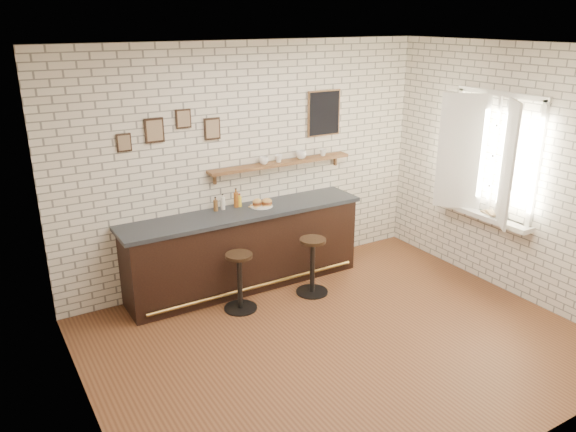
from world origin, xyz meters
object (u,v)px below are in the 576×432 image
bar_stool_left (240,280)px  shelf_cup_a (264,160)px  shelf_cup_c (301,155)px  condiment_bottle_yellow (240,201)px  shelf_cup_b (279,159)px  bar_stool_right (312,264)px  book_upper (488,213)px  bar_counter (245,249)px  sandwich_plate (261,206)px  bitters_bottle_white (223,203)px  book_lower (486,214)px  bitters_bottle_brown (216,205)px  ciabatta_sandwich (262,202)px  shelf_cup_d (323,152)px  bitters_bottle_amber (236,200)px

bar_stool_left → shelf_cup_a: bearing=44.6°
shelf_cup_c → condiment_bottle_yellow: bearing=90.1°
condiment_bottle_yellow → shelf_cup_b: 0.74m
bar_stool_right → book_upper: bearing=-23.8°
book_upper → bar_counter: bearing=179.9°
sandwich_plate → shelf_cup_b: shelf_cup_b is taller
bitters_bottle_white → bar_counter: bearing=-42.2°
sandwich_plate → book_lower: (2.37, -1.50, -0.08)m
bitters_bottle_brown → condiment_bottle_yellow: (0.33, 0.00, -0.00)m
shelf_cup_a → ciabatta_sandwich: bearing=-126.9°
bar_stool_right → shelf_cup_c: (0.33, 0.81, 1.17)m
sandwich_plate → shelf_cup_d: (1.03, 0.16, 0.53)m
bar_stool_right → shelf_cup_d: bearing=50.0°
bitters_bottle_amber → book_lower: 3.12m
ciabatta_sandwich → bar_stool_right: bearing=-61.9°
shelf_cup_b → book_lower: (2.02, -1.66, -0.61)m
condiment_bottle_yellow → shelf_cup_a: size_ratio=1.35×
bitters_bottle_white → ciabatta_sandwich: bearing=-16.5°
bitters_bottle_brown → bar_stool_left: (-0.04, -0.69, -0.71)m
sandwich_plate → shelf_cup_b: size_ratio=2.78×
sandwich_plate → shelf_cup_c: 0.89m
sandwich_plate → book_upper: bearing=-32.8°
condiment_bottle_yellow → book_lower: size_ratio=0.81×
shelf_cup_d → book_lower: bearing=-50.7°
book_lower → book_upper: book_upper is taller
sandwich_plate → condiment_bottle_yellow: bearing=148.9°
book_upper → shelf_cup_a: bearing=172.3°
book_lower → bitters_bottle_amber: bearing=152.6°
sandwich_plate → bitters_bottle_brown: bearing=165.9°
bitters_bottle_brown → bar_stool_right: 1.39m
shelf_cup_c → bitters_bottle_amber: bearing=90.0°
bar_counter → bar_stool_left: bearing=-122.5°
shelf_cup_b → shelf_cup_a: bearing=146.5°
bar_counter → ciabatta_sandwich: ciabatta_sandwich is taller
bitters_bottle_amber → shelf_cup_c: 1.06m
ciabatta_sandwich → book_lower: bearing=-32.4°
bitters_bottle_white → bar_stool_right: 1.33m
ciabatta_sandwich → shelf_cup_a: bearing=53.4°
shelf_cup_b → bitters_bottle_white: bearing=148.2°
shelf_cup_b → book_upper: bearing=-73.5°
ciabatta_sandwich → shelf_cup_b: 0.61m
bitters_bottle_brown → shelf_cup_a: bearing=2.0°
book_upper → bitters_bottle_brown: bearing=179.8°
bar_stool_right → shelf_cup_a: size_ratio=5.84×
bar_stool_left → book_lower: (2.96, -0.94, 0.56)m
bar_counter → bitters_bottle_brown: bearing=148.9°
condiment_bottle_yellow → bar_stool_right: bearing=-53.1°
sandwich_plate → shelf_cup_a: bearing=50.9°
bitters_bottle_brown → book_upper: bearing=-29.7°
bitters_bottle_brown → bitters_bottle_amber: (0.28, -0.00, 0.03)m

